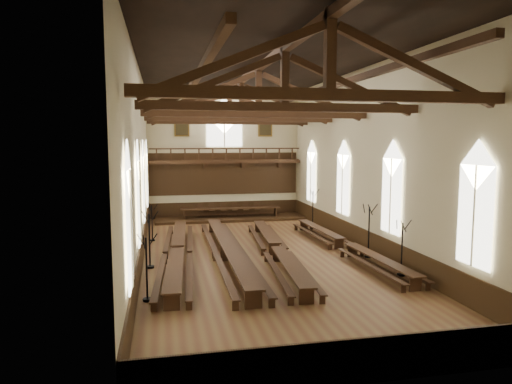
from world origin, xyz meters
TOP-DOWN VIEW (x-y plane):
  - ground at (0.00, 0.00)m, footprint 26.00×26.00m
  - room_walls at (0.00, 0.00)m, footprint 26.00×26.00m
  - wainscot_band at (0.00, 0.00)m, footprint 12.00×26.00m
  - side_windows at (-0.00, -0.00)m, footprint 11.85×19.80m
  - end_window at (0.00, 12.90)m, footprint 2.80×0.12m
  - minstrels_gallery at (0.00, 12.66)m, footprint 11.80×1.24m
  - portraits at (0.00, 12.90)m, footprint 7.75×0.09m
  - roof_trusses at (0.00, -0.00)m, footprint 11.70×25.70m
  - refectory_row_a at (-4.21, -0.14)m, footprint 1.96×14.46m
  - refectory_row_b at (-1.67, -0.30)m, footprint 1.73×14.94m
  - refectory_row_c at (0.83, -0.62)m, footprint 2.02×14.25m
  - refectory_row_d at (4.75, -0.29)m, footprint 1.61×13.77m
  - dais at (0.24, 11.40)m, footprint 11.40×2.84m
  - high_table at (0.24, 11.40)m, footprint 7.68×1.03m
  - high_chairs at (0.24, 12.15)m, footprint 4.94×0.44m
  - candelabrum_left_near at (-5.55, -5.78)m, footprint 0.77×0.76m
  - candelabrum_left_mid at (-5.55, -1.17)m, footprint 0.82×0.82m
  - candelabrum_left_far at (-5.55, 4.91)m, footprint 0.62×0.71m
  - candelabrum_right_near at (5.55, -4.76)m, footprint 0.72×0.78m
  - candelabrum_right_mid at (5.55, -1.43)m, footprint 0.82×0.85m
  - candelabrum_right_far at (5.55, 7.51)m, footprint 0.75×0.81m

SIDE VIEW (x-z plane):
  - ground at x=0.00m, z-range 0.00..0.00m
  - dais at x=0.24m, z-range 0.00..0.19m
  - refectory_row_d at x=4.75m, z-range 0.16..0.83m
  - refectory_row_c at x=0.83m, z-range 0.17..0.89m
  - refectory_row_a at x=-4.21m, z-range 0.17..0.92m
  - refectory_row_b at x=-1.67m, z-range 0.19..0.99m
  - wainscot_band at x=0.00m, z-range 0.00..1.20m
  - candelabrum_left_far at x=-5.55m, z-range -0.45..1.86m
  - high_chairs at x=0.24m, z-range 0.23..1.23m
  - candelabrum_right_near at x=5.55m, z-range -0.50..2.05m
  - candelabrum_left_near at x=-5.55m, z-range -0.51..2.08m
  - high_table at x=0.24m, z-range 0.44..1.16m
  - candelabrum_right_far at x=5.55m, z-range -0.52..2.14m
  - candelabrum_left_mid at x=-5.55m, z-range -0.54..2.22m
  - candelabrum_right_mid at x=5.55m, z-range -0.55..2.27m
  - side_windows at x=0.00m, z-range 1.49..5.99m
  - minstrels_gallery at x=0.00m, z-range 2.06..5.76m
  - room_walls at x=0.00m, z-range -6.54..19.46m
  - portraits at x=0.00m, z-range 6.38..7.82m
  - end_window at x=0.00m, z-range 5.32..9.12m
  - roof_trusses at x=0.00m, z-range 6.82..9.62m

